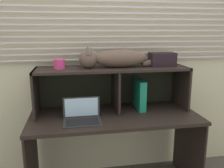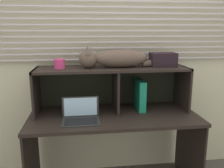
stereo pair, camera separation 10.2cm
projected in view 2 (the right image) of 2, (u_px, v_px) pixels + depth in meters
back_panel_with_blinds at (109, 57)px, 2.45m from camera, size 4.40×0.08×2.50m
desk at (114, 129)px, 2.23m from camera, size 1.54×0.68×0.77m
hutch_shelf_unit at (112, 79)px, 2.29m from camera, size 1.43×0.39×0.42m
cat at (115, 58)px, 2.22m from camera, size 0.88×0.18×0.20m
laptop at (81, 116)px, 2.04m from camera, size 0.32×0.22×0.19m
binder_upright at (140, 95)px, 2.33m from camera, size 0.06×0.27×0.29m
book_stack at (82, 108)px, 2.28m from camera, size 0.16×0.27×0.07m
small_basket at (59, 64)px, 2.16m from camera, size 0.10×0.10×0.09m
storage_box at (163, 60)px, 2.28m from camera, size 0.24×0.15×0.13m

